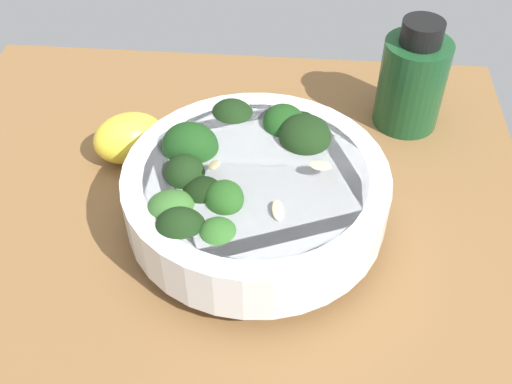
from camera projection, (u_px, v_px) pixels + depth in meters
The scene contains 4 objects.
ground_plane at pixel (209, 252), 53.58cm from camera, with size 56.94×56.94×4.18cm, color brown.
bowl_of_broccoli at pixel (252, 189), 50.33cm from camera, with size 21.57×21.57×9.02cm.
lemon_wedge at pixel (129, 138), 57.73cm from camera, with size 6.69×4.91×4.75cm, color yellow.
bottle_tall at pixel (412, 80), 59.92cm from camera, with size 6.49×6.49×11.33cm.
Camera 1 is at (7.01, -33.89, 39.36)cm, focal length 43.03 mm.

